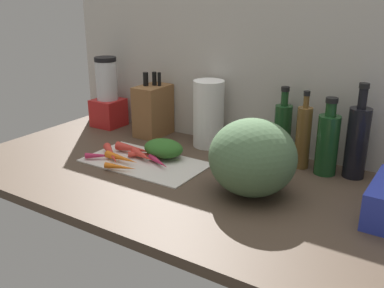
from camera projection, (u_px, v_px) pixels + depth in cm
name	position (u px, v px, depth cm)	size (l,w,h in cm)	color
ground_plane	(199.00, 183.00, 144.70)	(170.00, 80.00, 3.00)	#47382B
wall_back	(254.00, 70.00, 164.58)	(170.00, 3.00, 60.00)	#BCB7AD
cutting_board	(145.00, 162.00, 157.37)	(43.34, 24.27, 0.80)	beige
carrot_0	(143.00, 156.00, 157.81)	(3.03, 3.03, 11.35)	red
carrot_1	(121.00, 167.00, 149.02)	(2.09, 2.09, 11.38)	orange
carrot_2	(159.00, 162.00, 153.14)	(2.30, 2.30, 11.94)	#B2264C
carrot_3	(122.00, 158.00, 155.85)	(2.72, 2.72, 14.46)	orange
carrot_4	(144.00, 154.00, 160.35)	(2.15, 2.15, 11.38)	red
carrot_5	(134.00, 149.00, 163.85)	(3.32, 3.32, 15.51)	red
carrot_6	(100.00, 156.00, 158.97)	(2.15, 2.15, 10.68)	#B2264C
carrot_7	(112.00, 154.00, 159.26)	(2.90, 2.90, 17.82)	red
carrot_greens_pile	(164.00, 148.00, 160.09)	(15.13, 11.64, 6.40)	#2D6023
winter_squash	(253.00, 157.00, 130.87)	(26.29, 25.91, 23.19)	#4C6B47
knife_block	(153.00, 110.00, 183.94)	(10.39, 15.71, 26.48)	brown
blender_appliance	(108.00, 97.00, 195.28)	(12.38, 12.38, 30.72)	red
paper_towel_roll	(209.00, 114.00, 170.35)	(11.82, 11.82, 25.90)	white
bottle_0	(282.00, 130.00, 157.74)	(6.09, 6.09, 26.65)	#19421E
bottle_1	(303.00, 137.00, 150.09)	(5.09, 5.09, 26.97)	brown
bottle_2	(327.00, 143.00, 145.05)	(7.27, 7.27, 26.02)	#19421E
bottle_3	(357.00, 141.00, 142.09)	(7.10, 7.10, 31.24)	black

